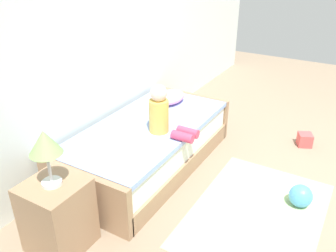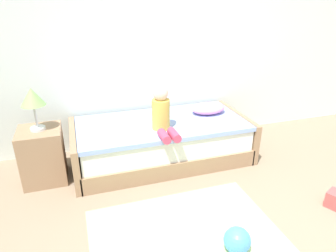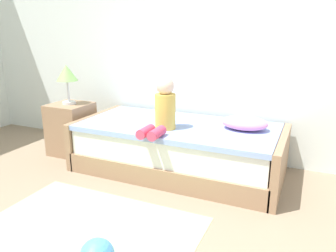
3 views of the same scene
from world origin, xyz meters
TOP-DOWN VIEW (x-y plane):
  - wall_rear at (0.00, 2.60)m, footprint 7.20×0.10m
  - bed at (-0.48, 2.00)m, footprint 2.11×1.00m
  - nightstand at (-1.83, 1.96)m, footprint 0.44×0.44m
  - table_lamp at (-1.83, 1.96)m, footprint 0.24×0.24m
  - child_figure at (-0.54, 1.77)m, footprint 0.20×0.51m
  - pillow at (0.17, 2.10)m, footprint 0.44×0.30m
  - toy_ball at (-0.34, 0.40)m, footprint 0.22×0.22m
  - area_rug at (-0.66, 0.70)m, footprint 1.60×1.10m
  - toy_block at (0.85, 0.59)m, footprint 0.21×0.21m

SIDE VIEW (x-z plane):
  - area_rug at x=-0.66m, z-range 0.00..0.01m
  - toy_block at x=0.85m, z-range 0.00..0.16m
  - toy_ball at x=-0.34m, z-range 0.00..0.22m
  - bed at x=-0.48m, z-range 0.00..0.50m
  - nightstand at x=-1.83m, z-range 0.00..0.60m
  - pillow at x=0.17m, z-range 0.50..0.63m
  - child_figure at x=-0.54m, z-range 0.45..0.96m
  - table_lamp at x=-1.83m, z-range 0.71..1.16m
  - wall_rear at x=0.00m, z-range 0.00..2.90m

